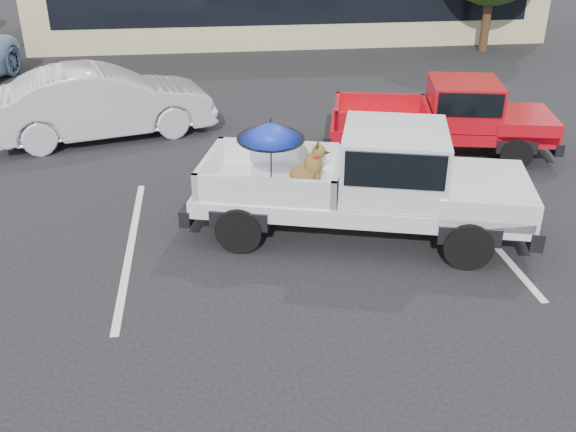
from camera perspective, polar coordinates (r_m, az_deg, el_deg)
The scene contains 6 objects.
ground at distance 9.30m, azimuth 3.89°, elevation -7.39°, with size 90.00×90.00×0.00m, color black.
stripe_left at distance 10.96m, azimuth -13.81°, elevation -2.58°, with size 0.12×5.00×0.01m, color silver.
stripe_right at distance 11.82m, azimuth 16.39°, elevation -0.69°, with size 0.12×5.00×0.01m, color silver.
silver_pickup at distance 10.69m, azimuth 8.01°, elevation 3.48°, with size 6.01×3.45×2.06m.
red_pickup at distance 14.76m, azimuth 14.62°, elevation 8.71°, with size 5.29×2.81×1.66m.
silver_sedan at distance 16.06m, azimuth -16.14°, elevation 9.69°, with size 1.79×5.13×1.69m, color silver.
Camera 1 is at (-1.64, -7.58, 5.14)m, focal length 40.00 mm.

